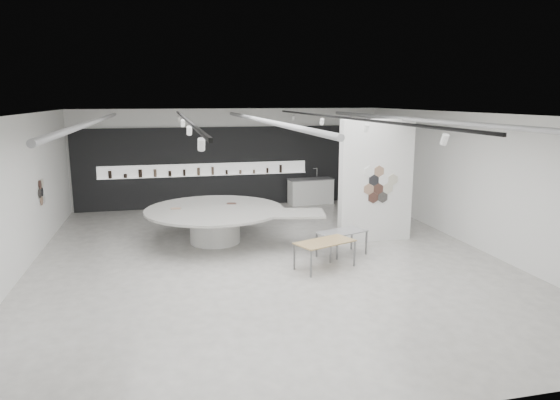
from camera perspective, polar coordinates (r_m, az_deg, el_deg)
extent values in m
cube|color=beige|center=(13.39, -1.53, -6.71)|extent=(12.00, 14.00, 0.01)
cube|color=silver|center=(12.72, -1.63, 9.82)|extent=(12.00, 14.00, 0.01)
cube|color=white|center=(19.76, -5.69, 4.85)|extent=(12.00, 0.01, 3.80)
cube|color=white|center=(6.44, 11.26, -9.52)|extent=(12.00, 0.01, 3.80)
cube|color=white|center=(15.29, 21.07, 2.16)|extent=(0.01, 14.00, 3.80)
cube|color=white|center=(13.13, -28.19, 0.12)|extent=(0.01, 14.00, 3.80)
cylinder|color=#939396|center=(13.07, -20.64, 8.33)|extent=(0.12, 12.00, 0.12)
cylinder|color=#939396|center=(13.22, -2.06, 9.08)|extent=(0.12, 12.00, 0.12)
cylinder|color=#939396|center=(14.62, 14.51, 8.96)|extent=(0.12, 12.00, 0.12)
cube|color=black|center=(12.48, -10.77, 9.10)|extent=(0.05, 13.00, 0.06)
cylinder|color=white|center=(7.51, -8.97, 6.29)|extent=(0.11, 0.18, 0.21)
cylinder|color=white|center=(10.79, -10.32, 7.81)|extent=(0.11, 0.18, 0.21)
cylinder|color=white|center=(14.08, -11.04, 8.62)|extent=(0.11, 0.18, 0.21)
cylinder|color=white|center=(17.38, -11.50, 9.12)|extent=(0.11, 0.18, 0.21)
cube|color=black|center=(13.27, 6.98, 9.36)|extent=(0.05, 13.00, 0.06)
cylinder|color=white|center=(8.76, 18.29, 6.59)|extent=(0.11, 0.18, 0.21)
cylinder|color=white|center=(11.70, 9.84, 8.10)|extent=(0.11, 0.18, 0.21)
cylinder|color=white|center=(14.79, 4.82, 8.92)|extent=(0.11, 0.18, 0.21)
cylinder|color=white|center=(17.96, 1.54, 9.42)|extent=(0.11, 0.18, 0.21)
cylinder|color=#9B785F|center=(15.60, -25.58, -0.08)|extent=(0.03, 0.28, 0.28)
cylinder|color=white|center=(15.85, -25.39, 0.11)|extent=(0.03, 0.28, 0.28)
cylinder|color=black|center=(15.69, -25.56, 0.84)|extent=(0.03, 0.28, 0.28)
cylinder|color=black|center=(15.44, -25.76, 0.66)|extent=(0.03, 0.28, 0.28)
cylinder|color=#482D24|center=(15.53, -25.73, 1.59)|extent=(0.03, 0.28, 0.28)
cylinder|color=beige|center=(15.78, -25.53, 1.75)|extent=(0.03, 0.28, 0.28)
cube|color=black|center=(19.74, -5.64, 3.82)|extent=(11.80, 0.10, 3.10)
cube|color=white|center=(19.58, -8.52, 3.48)|extent=(8.00, 0.06, 0.46)
cube|color=white|center=(19.55, -8.48, 2.80)|extent=(8.00, 0.18, 0.02)
cylinder|color=black|center=(19.57, -18.86, 2.77)|extent=(0.13, 0.13, 0.29)
cylinder|color=black|center=(19.53, -17.26, 2.66)|extent=(0.13, 0.13, 0.15)
cylinder|color=black|center=(19.49, -15.68, 2.95)|extent=(0.14, 0.14, 0.30)
cylinder|color=brown|center=(19.47, -14.08, 3.01)|extent=(0.12, 0.12, 0.29)
cylinder|color=black|center=(19.47, -12.48, 2.96)|extent=(0.12, 0.12, 0.21)
cylinder|color=black|center=(19.48, -10.89, 3.09)|extent=(0.10, 0.10, 0.25)
cylinder|color=brown|center=(19.51, -9.29, 3.23)|extent=(0.12, 0.12, 0.30)
cylinder|color=brown|center=(19.55, -7.71, 3.32)|extent=(0.10, 0.10, 0.31)
cylinder|color=black|center=(19.62, -6.12, 3.18)|extent=(0.09, 0.09, 0.17)
cylinder|color=brown|center=(19.69, -4.55, 3.22)|extent=(0.10, 0.10, 0.16)
cylinder|color=brown|center=(19.78, -2.99, 3.27)|extent=(0.09, 0.09, 0.15)
cylinder|color=black|center=(19.88, -1.45, 3.40)|extent=(0.09, 0.09, 0.21)
cylinder|color=black|center=(19.99, 0.07, 3.60)|extent=(0.11, 0.11, 0.31)
cube|color=white|center=(14.95, 10.90, 2.15)|extent=(2.20, 0.35, 3.60)
cylinder|color=#482D24|center=(14.81, 11.17, 1.26)|extent=(0.34, 0.03, 0.34)
cylinder|color=beige|center=(14.93, 12.21, 1.31)|extent=(0.34, 0.03, 0.34)
cylinder|color=#9B785F|center=(14.69, 10.11, 1.22)|extent=(0.34, 0.03, 0.34)
cylinder|color=white|center=(14.83, 11.73, 2.27)|extent=(0.34, 0.03, 0.34)
cylinder|color=black|center=(14.71, 10.68, 2.23)|extent=(0.34, 0.03, 0.34)
cylinder|color=black|center=(14.92, 11.65, 0.31)|extent=(0.34, 0.03, 0.34)
cylinder|color=#482D24|center=(14.80, 10.60, 0.26)|extent=(0.34, 0.03, 0.34)
cylinder|color=beige|center=(14.96, 12.77, 2.30)|extent=(0.34, 0.03, 0.34)
cylinder|color=#9B785F|center=(14.73, 11.24, 3.24)|extent=(0.34, 0.03, 0.34)
cylinder|color=white|center=(14.61, 10.18, 3.22)|extent=(0.34, 0.03, 0.34)
cylinder|color=white|center=(14.85, -7.44, -3.02)|extent=(1.73, 1.73, 0.96)
cylinder|color=#A4A29B|center=(14.73, -7.49, -1.09)|extent=(4.79, 4.79, 0.07)
cube|color=#A4A29B|center=(14.11, 1.41, -1.53)|extent=(1.99, 1.47, 0.06)
cube|color=#9B785F|center=(14.88, -11.81, -0.95)|extent=(0.32, 0.26, 0.01)
cube|color=#482D24|center=(15.34, -5.56, -0.38)|extent=(0.32, 0.26, 0.01)
cube|color=#A48655|center=(12.51, 5.16, -4.80)|extent=(1.65, 1.24, 0.03)
cube|color=slate|center=(11.94, 3.56, -7.32)|extent=(0.05, 0.05, 0.67)
cube|color=slate|center=(12.44, 1.64, -6.52)|extent=(0.05, 0.05, 0.67)
cube|color=slate|center=(12.82, 8.51, -6.09)|extent=(0.05, 0.05, 0.67)
cube|color=slate|center=(13.29, 6.54, -5.40)|extent=(0.05, 0.05, 0.67)
cube|color=gray|center=(13.52, 7.09, -3.62)|extent=(1.48, 1.09, 0.03)
cube|color=slate|center=(13.01, 5.81, -5.78)|extent=(0.05, 0.05, 0.66)
cube|color=slate|center=(13.45, 4.20, -5.17)|extent=(0.05, 0.05, 0.66)
cube|color=slate|center=(13.82, 9.84, -4.85)|extent=(0.05, 0.05, 0.66)
cube|color=slate|center=(14.23, 8.19, -4.32)|extent=(0.05, 0.05, 0.66)
cube|color=white|center=(20.14, 3.52, 0.96)|extent=(1.80, 0.80, 0.99)
cube|color=gray|center=(20.05, 3.54, 2.40)|extent=(1.85, 0.84, 0.03)
cylinder|color=silver|center=(20.29, 4.24, 3.11)|extent=(0.03, 0.03, 0.40)
cylinder|color=silver|center=(20.23, 4.02, 3.62)|extent=(0.18, 0.04, 0.03)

